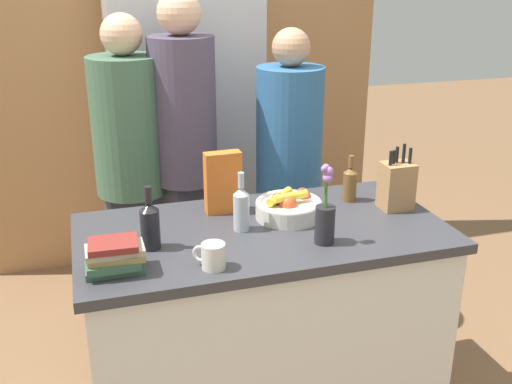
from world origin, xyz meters
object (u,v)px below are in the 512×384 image
at_px(cereal_box, 223,182).
at_px(person_in_blue, 185,151).
at_px(book_stack, 115,257).
at_px(person_at_sink, 132,166).
at_px(flower_vase, 325,217).
at_px(fruit_bowl, 289,206).
at_px(bottle_wine, 350,183).
at_px(bottle_vinegar, 241,208).
at_px(knife_block, 396,185).
at_px(person_in_red_tee, 289,168).
at_px(coffee_mug, 213,256).
at_px(refrigerator, 185,130).
at_px(bottle_oil, 150,224).

distance_m(cereal_box, person_in_blue, 0.59).
distance_m(book_stack, person_at_sink, 1.07).
distance_m(flower_vase, person_in_blue, 1.05).
distance_m(fruit_bowl, bottle_wine, 0.34).
distance_m(bottle_vinegar, person_in_blue, 0.80).
distance_m(knife_block, person_in_red_tee, 0.73).
height_order(cereal_box, coffee_mug, cereal_box).
distance_m(cereal_box, book_stack, 0.64).
height_order(bottle_vinegar, person_in_red_tee, person_in_red_tee).
height_order(bottle_wine, person_in_red_tee, person_in_red_tee).
bearing_deg(fruit_bowl, person_in_red_tee, 70.19).
height_order(flower_vase, bottle_wine, flower_vase).
bearing_deg(person_in_blue, person_in_red_tee, -35.03).
bearing_deg(knife_block, bottle_vinegar, -177.65).
distance_m(flower_vase, bottle_wine, 0.46).
distance_m(flower_vase, person_at_sink, 1.22).
xyz_separation_m(coffee_mug, person_in_blue, (0.10, 1.07, 0.05)).
relative_size(knife_block, bottle_vinegar, 1.19).
height_order(cereal_box, bottle_vinegar, cereal_box).
relative_size(refrigerator, coffee_mug, 17.69).
relative_size(refrigerator, bottle_wine, 9.26).
relative_size(person_at_sink, person_in_red_tee, 1.05).
distance_m(bottle_oil, bottle_wine, 0.93).
relative_size(knife_block, person_in_red_tee, 0.17).
xyz_separation_m(fruit_bowl, person_in_blue, (-0.30, 0.73, 0.05)).
distance_m(knife_block, book_stack, 1.22).
height_order(bottle_oil, person_in_red_tee, person_in_red_tee).
relative_size(coffee_mug, person_at_sink, 0.06).
distance_m(bottle_vinegar, bottle_wine, 0.57).
bearing_deg(bottle_oil, cereal_box, 37.93).
height_order(coffee_mug, book_stack, book_stack).
bearing_deg(person_at_sink, refrigerator, 49.08).
height_order(cereal_box, person_at_sink, person_at_sink).
bearing_deg(bottle_vinegar, book_stack, -157.09).
xyz_separation_m(flower_vase, cereal_box, (-0.29, 0.41, 0.03)).
distance_m(fruit_bowl, flower_vase, 0.28).
xyz_separation_m(flower_vase, person_at_sink, (-0.61, 1.05, -0.08)).
xyz_separation_m(bottle_oil, bottle_vinegar, (0.36, 0.06, -0.00)).
bearing_deg(cereal_box, bottle_oil, -142.07).
distance_m(refrigerator, book_stack, 1.74).
bearing_deg(bottle_oil, fruit_bowl, 12.36).
relative_size(cereal_box, bottle_oil, 1.08).
bearing_deg(knife_block, person_in_red_tee, 109.34).
distance_m(coffee_mug, book_stack, 0.33).
bearing_deg(person_in_blue, coffee_mug, -121.72).
relative_size(knife_block, person_in_blue, 0.16).
height_order(knife_block, person_in_red_tee, person_in_red_tee).
bearing_deg(fruit_bowl, coffee_mug, -139.24).
bearing_deg(knife_block, person_at_sink, 141.72).
bearing_deg(flower_vase, person_in_blue, 108.97).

